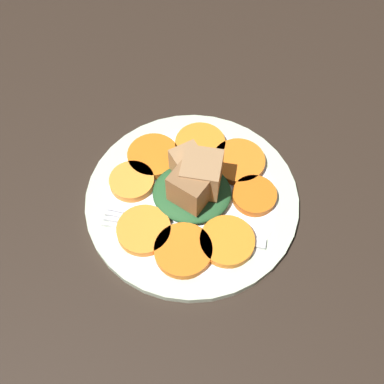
# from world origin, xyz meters

# --- Properties ---
(table_slab) EXTENTS (1.20, 1.20, 0.02)m
(table_slab) POSITION_xyz_m (0.00, 0.00, 0.01)
(table_slab) COLOR black
(table_slab) RESTS_ON ground
(plate) EXTENTS (0.26, 0.26, 0.01)m
(plate) POSITION_xyz_m (0.00, 0.00, 0.03)
(plate) COLOR beige
(plate) RESTS_ON table_slab
(carrot_slice_0) EXTENTS (0.05, 0.05, 0.01)m
(carrot_slice_0) POSITION_xyz_m (-0.07, 0.02, 0.04)
(carrot_slice_0) COLOR orange
(carrot_slice_0) RESTS_ON plate
(carrot_slice_1) EXTENTS (0.06, 0.06, 0.01)m
(carrot_slice_1) POSITION_xyz_m (-0.05, -0.05, 0.04)
(carrot_slice_1) COLOR orange
(carrot_slice_1) RESTS_ON plate
(carrot_slice_2) EXTENTS (0.06, 0.06, 0.01)m
(carrot_slice_2) POSITION_xyz_m (-0.01, -0.07, 0.04)
(carrot_slice_2) COLOR orange
(carrot_slice_2) RESTS_ON plate
(carrot_slice_3) EXTENTS (0.06, 0.06, 0.01)m
(carrot_slice_3) POSITION_xyz_m (0.04, -0.06, 0.04)
(carrot_slice_3) COLOR orange
(carrot_slice_3) RESTS_ON plate
(carrot_slice_4) EXTENTS (0.05, 0.05, 0.01)m
(carrot_slice_4) POSITION_xyz_m (0.07, -0.00, 0.04)
(carrot_slice_4) COLOR orange
(carrot_slice_4) RESTS_ON plate
(carrot_slice_5) EXTENTS (0.07, 0.07, 0.01)m
(carrot_slice_5) POSITION_xyz_m (0.06, 0.05, 0.04)
(carrot_slice_5) COLOR orange
(carrot_slice_5) RESTS_ON plate
(carrot_slice_6) EXTENTS (0.06, 0.06, 0.01)m
(carrot_slice_6) POSITION_xyz_m (0.01, 0.07, 0.04)
(carrot_slice_6) COLOR orange
(carrot_slice_6) RESTS_ON plate
(carrot_slice_7) EXTENTS (0.06, 0.06, 0.01)m
(carrot_slice_7) POSITION_xyz_m (-0.05, 0.05, 0.04)
(carrot_slice_7) COLOR orange
(carrot_slice_7) RESTS_ON plate
(center_pile) EXTENTS (0.09, 0.09, 0.06)m
(center_pile) POSITION_xyz_m (0.00, 0.00, 0.06)
(center_pile) COLOR #235128
(center_pile) RESTS_ON plate
(fork) EXTENTS (0.19, 0.05, 0.00)m
(fork) POSITION_xyz_m (-0.01, -0.05, 0.03)
(fork) COLOR silver
(fork) RESTS_ON plate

